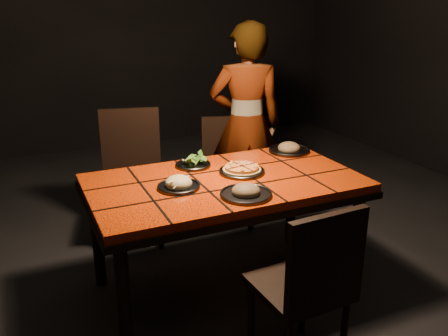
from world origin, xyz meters
name	(u,v)px	position (x,y,z in m)	size (l,w,h in m)	color
room_shell	(225,50)	(0.00, 0.00, 1.50)	(6.04, 7.04, 3.08)	black
dining_table	(225,191)	(0.00, 0.00, 0.67)	(1.62, 0.92, 0.75)	#E53A07
chair_near	(310,281)	(0.06, -0.84, 0.52)	(0.43, 0.43, 0.90)	black
chair_far_left	(132,166)	(-0.33, 0.97, 0.57)	(0.54, 0.54, 0.99)	black
chair_far_right	(227,163)	(0.44, 0.93, 0.50)	(0.49, 0.49, 0.87)	black
diner	(246,124)	(0.61, 0.93, 0.81)	(0.59, 0.39, 1.62)	brown
plate_pizza	(242,170)	(0.14, 0.05, 0.77)	(0.28, 0.28, 0.04)	#37373C
plate_pasta	(179,185)	(-0.30, -0.03, 0.77)	(0.24, 0.24, 0.08)	#37373C
plate_salad	(193,163)	(-0.09, 0.29, 0.78)	(0.23, 0.23, 0.07)	#37373C
plate_mushroom_a	(246,192)	(0.00, -0.28, 0.77)	(0.29, 0.29, 0.09)	#37373C
plate_mushroom_b	(289,148)	(0.64, 0.31, 0.77)	(0.29, 0.29, 0.09)	#37373C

